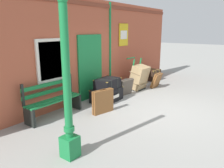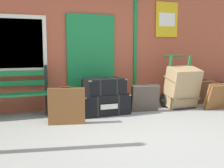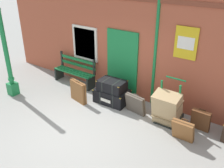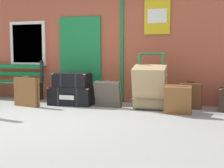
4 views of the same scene
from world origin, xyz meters
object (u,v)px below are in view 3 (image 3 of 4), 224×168
object	(u,v)px
steamer_trunk_middle	(112,85)
suitcase_umber	(78,92)
suitcase_charcoal	(183,130)
steamer_trunk_base	(112,96)
lamp_post	(8,64)
platform_bench	(75,71)
suitcase_slate	(135,104)
porters_trolley	(169,112)
large_brown_trunk	(167,108)
suitcase_brown	(201,120)

from	to	relation	value
steamer_trunk_middle	suitcase_umber	world-z (taller)	steamer_trunk_middle
suitcase_umber	suitcase_charcoal	size ratio (longest dim) A/B	1.14
steamer_trunk_base	suitcase_umber	world-z (taller)	suitcase_umber
suitcase_charcoal	lamp_post	bearing A→B (deg)	-170.60
platform_bench	suitcase_slate	xyz separation A→B (m)	(2.76, -0.50, -0.15)
platform_bench	steamer_trunk_middle	size ratio (longest dim) A/B	1.91
steamer_trunk_base	steamer_trunk_middle	world-z (taller)	steamer_trunk_middle
steamer_trunk_base	platform_bench	bearing A→B (deg)	168.98
porters_trolley	suitcase_slate	bearing A→B (deg)	-168.96
porters_trolley	large_brown_trunk	world-z (taller)	porters_trolley
platform_bench	steamer_trunk_middle	bearing A→B (deg)	-11.68
steamer_trunk_middle	suitcase_umber	distance (m)	1.06
suitcase_slate	lamp_post	bearing A→B (deg)	-161.14
steamer_trunk_base	suitcase_charcoal	size ratio (longest dim) A/B	1.71
large_brown_trunk	suitcase_slate	bearing A→B (deg)	-179.39
suitcase_charcoal	steamer_trunk_middle	bearing A→B (deg)	167.81
platform_bench	suitcase_umber	bearing A→B (deg)	-43.13
platform_bench	porters_trolley	world-z (taller)	porters_trolley
lamp_post	suitcase_brown	bearing A→B (deg)	15.86
suitcase_charcoal	platform_bench	bearing A→B (deg)	168.03
steamer_trunk_base	steamer_trunk_middle	bearing A→B (deg)	-55.72
steamer_trunk_base	suitcase_umber	distance (m)	1.04
steamer_trunk_base	steamer_trunk_middle	distance (m)	0.37
platform_bench	suitcase_brown	xyz separation A→B (m)	(4.52, -0.22, -0.16)
suitcase_brown	platform_bench	bearing A→B (deg)	177.22
steamer_trunk_middle	suitcase_brown	world-z (taller)	steamer_trunk_middle
suitcase_umber	suitcase_brown	size ratio (longest dim) A/B	1.15
suitcase_brown	porters_trolley	bearing A→B (deg)	-173.34
lamp_post	porters_trolley	distance (m)	5.06
steamer_trunk_base	porters_trolley	bearing A→B (deg)	1.38
steamer_trunk_middle	suitcase_slate	bearing A→B (deg)	-7.16
lamp_post	suitcase_slate	world-z (taller)	lamp_post
steamer_trunk_base	large_brown_trunk	xyz separation A→B (m)	(1.85, -0.13, 0.27)
lamp_post	steamer_trunk_middle	distance (m)	3.30
steamer_trunk_middle	suitcase_charcoal	distance (m)	2.53
porters_trolley	suitcase_charcoal	world-z (taller)	porters_trolley
steamer_trunk_base	suitcase_slate	world-z (taller)	suitcase_slate
steamer_trunk_middle	suitcase_slate	xyz separation A→B (m)	(0.90, -0.11, -0.29)
platform_bench	large_brown_trunk	distance (m)	3.73
suitcase_slate	suitcase_umber	bearing A→B (deg)	-166.91
steamer_trunk_base	steamer_trunk_middle	size ratio (longest dim) A/B	1.24
platform_bench	steamer_trunk_middle	world-z (taller)	platform_bench
porters_trolley	suitcase_slate	distance (m)	0.96
large_brown_trunk	suitcase_umber	size ratio (longest dim) A/B	1.38
steamer_trunk_middle	porters_trolley	distance (m)	1.86
steamer_trunk_middle	suitcase_brown	xyz separation A→B (m)	(2.65, 0.17, -0.29)
lamp_post	suitcase_brown	distance (m)	5.86
steamer_trunk_base	suitcase_brown	world-z (taller)	suitcase_brown
porters_trolley	platform_bench	bearing A→B (deg)	175.13
platform_bench	suitcase_charcoal	size ratio (longest dim) A/B	2.64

